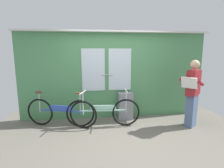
# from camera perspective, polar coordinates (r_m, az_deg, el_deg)

# --- Properties ---
(ground_plane) EXTENTS (5.95, 4.00, 0.04)m
(ground_plane) POSITION_cam_1_polar(r_m,az_deg,el_deg) (4.04, 3.01, -16.32)
(ground_plane) COLOR #666056
(train_door_wall) EXTENTS (4.95, 0.28, 2.30)m
(train_door_wall) POSITION_cam_1_polar(r_m,az_deg,el_deg) (4.82, 0.55, 3.32)
(train_door_wall) COLOR #4C8C56
(train_door_wall) RESTS_ON ground_plane
(bicycle_near_door) EXTENTS (1.70, 0.66, 0.88)m
(bicycle_near_door) POSITION_cam_1_polar(r_m,az_deg,el_deg) (4.51, -15.90, -8.59)
(bicycle_near_door) COLOR black
(bicycle_near_door) RESTS_ON ground_plane
(bicycle_leaning_behind) EXTENTS (1.76, 0.44, 0.88)m
(bicycle_leaning_behind) POSITION_cam_1_polar(r_m,az_deg,el_deg) (4.36, -2.90, -8.81)
(bicycle_leaning_behind) COLOR black
(bicycle_leaning_behind) RESTS_ON ground_plane
(passenger_reading_newspaper) EXTENTS (0.61, 0.58, 1.60)m
(passenger_reading_newspaper) POSITION_cam_1_polar(r_m,az_deg,el_deg) (4.64, 24.12, -2.40)
(passenger_reading_newspaper) COLOR slate
(passenger_reading_newspaper) RESTS_ON ground_plane
(trash_bin_by_wall) EXTENTS (0.38, 0.28, 0.71)m
(trash_bin_by_wall) POSITION_cam_1_polar(r_m,az_deg,el_deg) (4.84, 4.22, -6.91)
(trash_bin_by_wall) COLOR gray
(trash_bin_by_wall) RESTS_ON ground_plane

